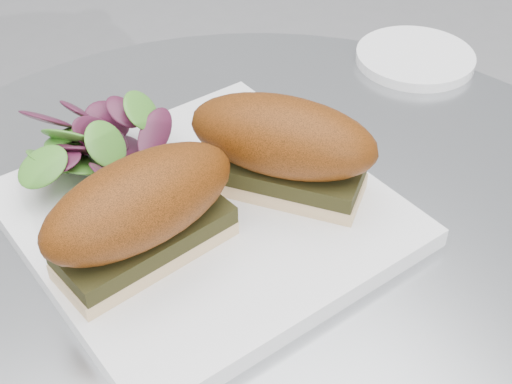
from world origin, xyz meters
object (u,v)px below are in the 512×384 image
sandwich_right (282,146)px  sandwich_left (141,211)px  plate (204,215)px  saucer (415,58)px

sandwich_right → sandwich_left: bearing=-122.8°
plate → sandwich_left: bearing=-154.2°
sandwich_left → saucer: bearing=9.8°
plate → sandwich_left: size_ratio=1.66×
sandwich_right → saucer: size_ratio=1.24×
plate → sandwich_right: size_ratio=1.71×
plate → saucer: plate is taller
plate → sandwich_left: 0.08m
saucer → sandwich_left: bearing=-157.4°
sandwich_left → sandwich_right: size_ratio=1.03×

